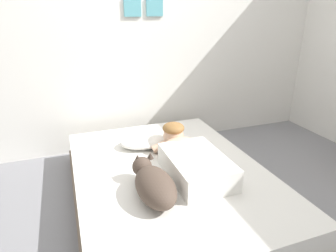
# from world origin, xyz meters

# --- Properties ---
(ground_plane) EXTENTS (12.68, 12.68, 0.00)m
(ground_plane) POSITION_xyz_m (0.00, 0.00, 0.00)
(ground_plane) COLOR gray
(back_wall) EXTENTS (4.34, 0.12, 2.50)m
(back_wall) POSITION_xyz_m (-0.00, 1.41, 1.25)
(back_wall) COLOR silver
(back_wall) RESTS_ON ground
(bed) EXTENTS (1.55, 2.09, 0.30)m
(bed) POSITION_xyz_m (-0.16, 0.16, 0.15)
(bed) COLOR #726051
(bed) RESTS_ON ground
(pillow) EXTENTS (0.52, 0.32, 0.11)m
(pillow) POSITION_xyz_m (-0.20, 0.65, 0.36)
(pillow) COLOR white
(pillow) RESTS_ON bed
(person_lying) EXTENTS (0.43, 0.92, 0.27)m
(person_lying) POSITION_xyz_m (-0.00, 0.12, 0.41)
(person_lying) COLOR white
(person_lying) RESTS_ON bed
(dog) EXTENTS (0.26, 0.57, 0.21)m
(dog) POSITION_xyz_m (-0.39, -0.16, 0.41)
(dog) COLOR #4C3D33
(dog) RESTS_ON bed
(coffee_cup) EXTENTS (0.12, 0.09, 0.07)m
(coffee_cup) POSITION_xyz_m (0.05, 0.48, 0.34)
(coffee_cup) COLOR teal
(coffee_cup) RESTS_ON bed
(cell_phone) EXTENTS (0.07, 0.14, 0.01)m
(cell_phone) POSITION_xyz_m (-0.15, -0.06, 0.31)
(cell_phone) COLOR black
(cell_phone) RESTS_ON bed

